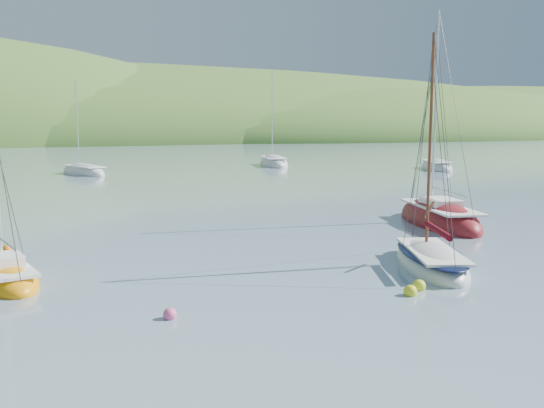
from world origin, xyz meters
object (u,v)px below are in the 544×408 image
object	(u,v)px
sailboat_yellow	(6,278)
distant_sloop_a	(84,173)
daysailer_white	(431,262)
distant_sloop_d	(436,168)
distant_sloop_b	(274,164)
sloop_red	(439,220)

from	to	relation	value
sailboat_yellow	distant_sloop_a	xyz separation A→B (m)	(5.40, 43.08, 0.02)
daysailer_white	distant_sloop_d	size ratio (longest dim) A/B	0.83
daysailer_white	distant_sloop_d	bearing A→B (deg)	73.90
daysailer_white	distant_sloop_b	size ratio (longest dim) A/B	0.76
distant_sloop_d	distant_sloop_b	bearing A→B (deg)	163.12
daysailer_white	distant_sloop_b	xyz separation A→B (m)	(12.98, 50.59, -0.01)
daysailer_white	distant_sloop_a	size ratio (longest dim) A/B	0.90
distant_sloop_b	distant_sloop_d	xyz separation A→B (m)	(15.33, -11.94, -0.01)
sailboat_yellow	sloop_red	bearing A→B (deg)	-1.74
distant_sloop_b	distant_sloop_a	bearing A→B (deg)	-158.71
distant_sloop_d	sloop_red	bearing A→B (deg)	-104.76
daysailer_white	sloop_red	distance (m)	10.10
daysailer_white	sailboat_yellow	xyz separation A→B (m)	(-15.21, 3.37, -0.05)
distant_sloop_a	distant_sloop_d	xyz separation A→B (m)	(38.11, -7.80, 0.01)
sloop_red	distant_sloop_b	distance (m)	43.15
daysailer_white	distant_sloop_a	xyz separation A→B (m)	(-9.81, 46.45, -0.04)
sloop_red	distant_sloop_d	distance (m)	37.82
distant_sloop_a	distant_sloop_b	size ratio (longest dim) A/B	0.84
sloop_red	distant_sloop_d	bearing A→B (deg)	66.99
daysailer_white	sloop_red	size ratio (longest dim) A/B	0.77
sailboat_yellow	distant_sloop_b	distance (m)	54.99
daysailer_white	sailboat_yellow	size ratio (longest dim) A/B	1.49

